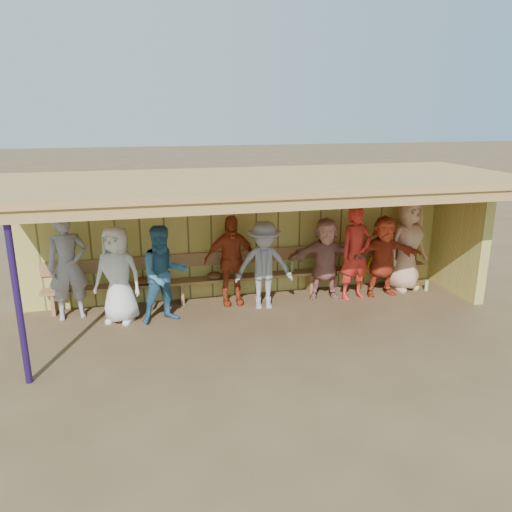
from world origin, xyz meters
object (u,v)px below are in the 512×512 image
at_px(player_d, 231,260).
at_px(player_extra, 383,256).
at_px(bench, 247,271).
at_px(player_c, 164,274).
at_px(player_f, 325,259).
at_px(player_h, 407,245).
at_px(player_b, 118,275).
at_px(player_e, 264,266).
at_px(player_g, 356,253).
at_px(player_a, 68,267).

bearing_deg(player_d, player_extra, -5.71).
relative_size(player_extra, bench, 0.21).
bearing_deg(player_c, player_f, -4.94).
bearing_deg(player_extra, player_c, -174.27).
bearing_deg(bench, player_h, -6.03).
height_order(player_b, player_e, player_b).
relative_size(player_c, bench, 0.23).
height_order(player_d, player_h, player_h).
bearing_deg(player_g, player_h, -2.03).
bearing_deg(player_f, player_e, -157.66).
bearing_deg(player_extra, player_b, -176.82).
bearing_deg(player_d, player_e, -34.51).
distance_m(player_e, player_h, 3.10).
distance_m(player_c, player_e, 1.83).
relative_size(player_a, player_e, 1.15).
bearing_deg(player_c, player_d, 10.35).
height_order(player_b, player_d, player_d).
height_order(player_g, player_extra, player_g).
height_order(player_g, player_h, player_h).
height_order(player_a, player_b, player_a).
distance_m(player_d, player_f, 1.85).
height_order(player_f, player_g, player_g).
height_order(player_a, player_f, player_a).
height_order(player_a, player_e, player_a).
bearing_deg(player_a, player_extra, -13.96).
bearing_deg(player_a, player_b, -35.72).
bearing_deg(player_g, player_b, 168.21).
xyz_separation_m(player_extra, bench, (-2.63, 0.54, -0.28)).
distance_m(player_h, player_extra, 0.66).
bearing_deg(player_e, player_h, 13.47).
xyz_separation_m(player_e, player_f, (1.30, 0.24, -0.03)).
bearing_deg(player_extra, bench, 170.06).
height_order(player_c, player_f, player_c).
relative_size(player_b, player_g, 0.93).
bearing_deg(player_e, player_f, 18.21).
xyz_separation_m(player_g, player_extra, (0.61, 0.05, -0.11)).
relative_size(player_a, player_d, 1.10).
distance_m(player_f, bench, 1.55).
xyz_separation_m(player_f, player_h, (1.79, 0.08, 0.13)).
distance_m(player_e, player_g, 1.85).
bearing_deg(player_g, player_extra, -8.68).
distance_m(player_a, player_c, 1.70).
bearing_deg(player_e, player_c, -166.78).
relative_size(player_c, player_h, 0.92).
bearing_deg(player_b, player_d, 33.62).
bearing_deg(player_b, player_c, 10.88).
bearing_deg(player_b, player_f, 27.08).
xyz_separation_m(player_c, player_h, (4.90, 0.50, 0.07)).
relative_size(player_b, player_e, 1.03).
relative_size(player_c, player_g, 0.94).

